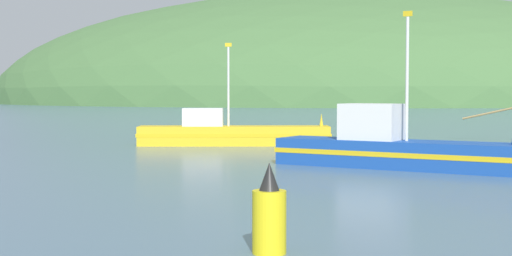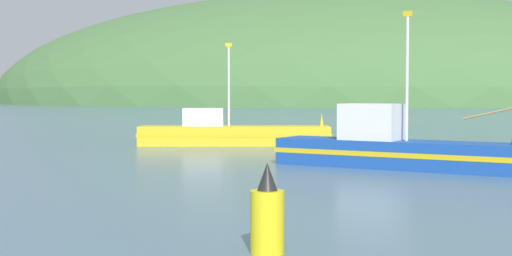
{
  "view_description": "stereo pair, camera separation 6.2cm",
  "coord_description": "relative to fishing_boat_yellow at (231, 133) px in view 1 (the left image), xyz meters",
  "views": [
    {
      "loc": [
        7.53,
        -0.07,
        2.87
      ],
      "look_at": [
        1.24,
        29.55,
        1.4
      ],
      "focal_mm": 51.23,
      "sensor_mm": 36.0,
      "label": 1
    },
    {
      "loc": [
        7.59,
        -0.05,
        2.87
      ],
      "look_at": [
        1.24,
        29.55,
        1.4
      ],
      "focal_mm": 51.23,
      "sensor_mm": 36.0,
      "label": 2
    }
  ],
  "objects": [
    {
      "name": "fishing_boat_yellow",
      "position": [
        0.0,
        0.0,
        0.0
      ],
      "size": [
        10.62,
        4.11,
        5.56
      ],
      "rotation": [
        0.0,
        0.0,
        0.22
      ],
      "color": "gold",
      "rests_on": "ground"
    },
    {
      "name": "hill_mid_left",
      "position": [
        -13.23,
        175.6,
        -0.65
      ],
      "size": [
        199.1,
        159.28,
        61.45
      ],
      "primitive_type": "ellipsoid",
      "color": "#47703D",
      "rests_on": "ground"
    },
    {
      "name": "fishing_boat_blue",
      "position": [
        8.9,
        -10.25,
        0.1
      ],
      "size": [
        9.65,
        5.05,
        5.93
      ],
      "rotation": [
        0.0,
        0.0,
        5.95
      ],
      "color": "#19479E",
      "rests_on": "ground"
    },
    {
      "name": "channel_buoy",
      "position": [
        7.13,
        -25.86,
        0.03
      ],
      "size": [
        0.61,
        0.61,
        1.63
      ],
      "color": "yellow",
      "rests_on": "ground"
    }
  ]
}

